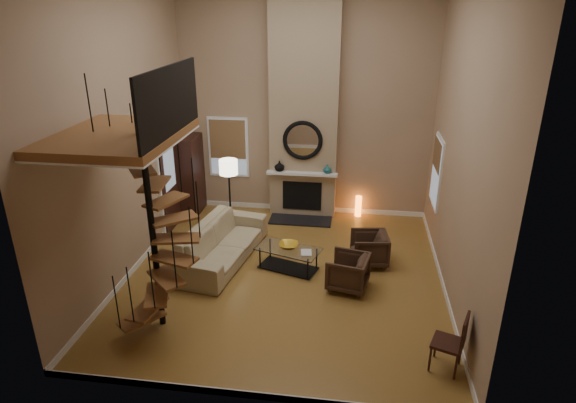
# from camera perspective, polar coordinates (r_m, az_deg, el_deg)

# --- Properties ---
(ground) EXTENTS (6.00, 6.50, 0.01)m
(ground) POSITION_cam_1_polar(r_m,az_deg,el_deg) (9.72, -0.33, -8.58)
(ground) COLOR #AC7F37
(ground) RESTS_ON ground
(back_wall) EXTENTS (6.00, 0.02, 5.50)m
(back_wall) POSITION_cam_1_polar(r_m,az_deg,el_deg) (11.77, 1.98, 11.38)
(back_wall) COLOR tan
(back_wall) RESTS_ON ground
(front_wall) EXTENTS (6.00, 0.02, 5.50)m
(front_wall) POSITION_cam_1_polar(r_m,az_deg,el_deg) (5.61, -5.22, -1.30)
(front_wall) COLOR tan
(front_wall) RESTS_ON ground
(left_wall) EXTENTS (0.02, 6.50, 5.50)m
(left_wall) POSITION_cam_1_polar(r_m,az_deg,el_deg) (9.53, -18.69, 7.58)
(left_wall) COLOR tan
(left_wall) RESTS_ON ground
(right_wall) EXTENTS (0.02, 6.50, 5.50)m
(right_wall) POSITION_cam_1_polar(r_m,az_deg,el_deg) (8.73, 19.63, 6.17)
(right_wall) COLOR tan
(right_wall) RESTS_ON ground
(baseboard_back) EXTENTS (6.00, 0.02, 0.12)m
(baseboard_back) POSITION_cam_1_polar(r_m,az_deg,el_deg) (12.56, 1.81, -0.77)
(baseboard_back) COLOR white
(baseboard_back) RESTS_ON ground
(baseboard_front) EXTENTS (6.00, 0.02, 0.12)m
(baseboard_front) POSITION_cam_1_polar(r_m,az_deg,el_deg) (7.13, -4.40, -21.48)
(baseboard_front) COLOR white
(baseboard_front) RESTS_ON ground
(baseboard_left) EXTENTS (0.02, 6.50, 0.12)m
(baseboard_left) POSITION_cam_1_polar(r_m,az_deg,el_deg) (10.49, -16.83, -6.74)
(baseboard_left) COLOR white
(baseboard_left) RESTS_ON ground
(baseboard_right) EXTENTS (0.02, 6.50, 0.12)m
(baseboard_right) POSITION_cam_1_polar(r_m,az_deg,el_deg) (9.77, 17.53, -9.12)
(baseboard_right) COLOR white
(baseboard_right) RESTS_ON ground
(chimney_breast) EXTENTS (1.60, 0.38, 5.50)m
(chimney_breast) POSITION_cam_1_polar(r_m,az_deg,el_deg) (11.59, 1.88, 11.20)
(chimney_breast) COLOR #9E8666
(chimney_breast) RESTS_ON ground
(hearth) EXTENTS (1.50, 0.60, 0.04)m
(hearth) POSITION_cam_1_polar(r_m,az_deg,el_deg) (11.96, 1.45, -2.20)
(hearth) COLOR black
(hearth) RESTS_ON ground
(firebox) EXTENTS (0.95, 0.02, 0.72)m
(firebox) POSITION_cam_1_polar(r_m,az_deg,el_deg) (12.02, 1.64, 0.67)
(firebox) COLOR black
(firebox) RESTS_ON chimney_breast
(mantel) EXTENTS (1.70, 0.18, 0.06)m
(mantel) POSITION_cam_1_polar(r_m,az_deg,el_deg) (11.74, 1.63, 3.25)
(mantel) COLOR white
(mantel) RESTS_ON chimney_breast
(mirror_frame) EXTENTS (0.94, 0.10, 0.94)m
(mirror_frame) POSITION_cam_1_polar(r_m,az_deg,el_deg) (11.56, 1.70, 7.10)
(mirror_frame) COLOR black
(mirror_frame) RESTS_ON chimney_breast
(mirror_disc) EXTENTS (0.80, 0.01, 0.80)m
(mirror_disc) POSITION_cam_1_polar(r_m,az_deg,el_deg) (11.57, 1.71, 7.11)
(mirror_disc) COLOR white
(mirror_disc) RESTS_ON chimney_breast
(vase_left) EXTENTS (0.24, 0.24, 0.25)m
(vase_left) POSITION_cam_1_polar(r_m,az_deg,el_deg) (11.80, -1.00, 4.14)
(vase_left) COLOR black
(vase_left) RESTS_ON mantel
(vase_right) EXTENTS (0.20, 0.20, 0.21)m
(vase_right) POSITION_cam_1_polar(r_m,az_deg,el_deg) (11.68, 4.59, 3.80)
(vase_right) COLOR #1A595C
(vase_right) RESTS_ON mantel
(window_back) EXTENTS (1.02, 0.06, 1.52)m
(window_back) POSITION_cam_1_polar(r_m,az_deg,el_deg) (12.35, -6.96, 6.37)
(window_back) COLOR white
(window_back) RESTS_ON back_wall
(window_right) EXTENTS (0.06, 1.02, 1.52)m
(window_right) POSITION_cam_1_polar(r_m,az_deg,el_deg) (10.92, 16.89, 3.44)
(window_right) COLOR white
(window_right) RESTS_ON right_wall
(entry_door) EXTENTS (0.10, 1.05, 2.16)m
(entry_door) POSITION_cam_1_polar(r_m,az_deg,el_deg) (11.57, -13.65, 1.79)
(entry_door) COLOR white
(entry_door) RESTS_ON ground
(loft) EXTENTS (1.70, 2.20, 1.09)m
(loft) POSITION_cam_1_polar(r_m,az_deg,el_deg) (7.43, -18.45, 7.55)
(loft) COLOR brown
(loft) RESTS_ON left_wall
(spiral_stair) EXTENTS (1.47, 1.47, 4.06)m
(spiral_stair) POSITION_cam_1_polar(r_m,az_deg,el_deg) (7.81, -15.40, -2.77)
(spiral_stair) COLOR black
(spiral_stair) RESTS_ON ground
(hutch) EXTENTS (0.42, 0.90, 2.01)m
(hutch) POSITION_cam_1_polar(r_m,az_deg,el_deg) (12.41, -11.18, 2.93)
(hutch) COLOR #331711
(hutch) RESTS_ON ground
(sofa) EXTENTS (1.45, 2.79, 0.78)m
(sofa) POSITION_cam_1_polar(r_m,az_deg,el_deg) (10.18, -7.75, -4.70)
(sofa) COLOR tan
(sofa) RESTS_ON ground
(armchair_near) EXTENTS (0.81, 0.79, 0.66)m
(armchair_near) POSITION_cam_1_polar(r_m,az_deg,el_deg) (10.08, 9.80, -5.39)
(armchair_near) COLOR #3C281B
(armchair_near) RESTS_ON ground
(armchair_far) EXTENTS (0.85, 0.83, 0.66)m
(armchair_far) POSITION_cam_1_polar(r_m,az_deg,el_deg) (9.18, 7.37, -8.17)
(armchair_far) COLOR #3C281B
(armchair_far) RESTS_ON ground
(coffee_table) EXTENTS (1.38, 0.97, 0.46)m
(coffee_table) POSITION_cam_1_polar(r_m,az_deg,el_deg) (9.80, 0.02, -6.35)
(coffee_table) COLOR silver
(coffee_table) RESTS_ON ground
(bowl) EXTENTS (0.39, 0.39, 0.10)m
(bowl) POSITION_cam_1_polar(r_m,az_deg,el_deg) (9.74, 0.06, -5.11)
(bowl) COLOR gold
(bowl) RESTS_ON coffee_table
(book) EXTENTS (0.24, 0.30, 0.03)m
(book) POSITION_cam_1_polar(r_m,az_deg,el_deg) (9.55, 1.99, -5.97)
(book) COLOR gray
(book) RESTS_ON coffee_table
(floor_lamp) EXTENTS (0.41, 0.41, 1.72)m
(floor_lamp) POSITION_cam_1_polar(r_m,az_deg,el_deg) (11.06, -6.90, 3.33)
(floor_lamp) COLOR black
(floor_lamp) RESTS_ON ground
(accent_lamp) EXTENTS (0.15, 0.15, 0.54)m
(accent_lamp) POSITION_cam_1_polar(r_m,az_deg,el_deg) (12.29, 8.16, -0.58)
(accent_lamp) COLOR orange
(accent_lamp) RESTS_ON ground
(side_chair) EXTENTS (0.54, 0.53, 0.93)m
(side_chair) POSITION_cam_1_polar(r_m,az_deg,el_deg) (7.61, 18.75, -14.99)
(side_chair) COLOR #331711
(side_chair) RESTS_ON ground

